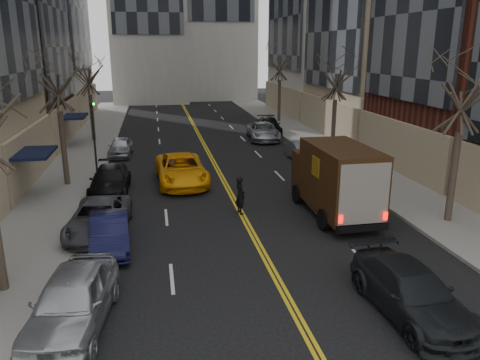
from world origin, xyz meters
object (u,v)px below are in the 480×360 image
object	(u,v)px
ups_truck	(336,180)
pedestrian	(240,195)
observer_sedan	(411,292)
taxi	(181,170)

from	to	relation	value
ups_truck	pedestrian	world-z (taller)	ups_truck
ups_truck	observer_sedan	xyz separation A→B (m)	(-0.92, -8.34, -0.99)
taxi	pedestrian	size ratio (longest dim) A/B	3.22
observer_sedan	pedestrian	xyz separation A→B (m)	(-3.34, 9.33, 0.20)
taxi	pedestrian	xyz separation A→B (m)	(2.40, -5.56, 0.10)
ups_truck	observer_sedan	size ratio (longest dim) A/B	1.25
ups_truck	taxi	size ratio (longest dim) A/B	1.06
taxi	observer_sedan	bearing A→B (deg)	-71.69
observer_sedan	pedestrian	size ratio (longest dim) A/B	2.75
ups_truck	taxi	xyz separation A→B (m)	(-6.65, 6.55, -0.89)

